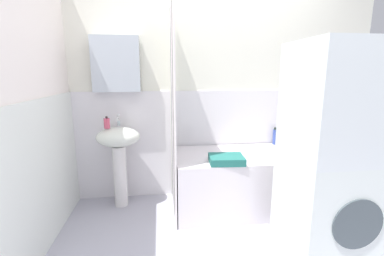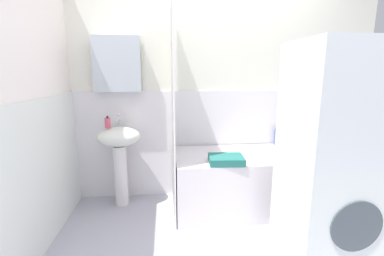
{
  "view_description": "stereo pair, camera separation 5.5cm",
  "coord_description": "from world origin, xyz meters",
  "px_view_note": "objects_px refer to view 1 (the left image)",
  "views": [
    {
      "loc": [
        -0.63,
        -1.71,
        1.4
      ],
      "look_at": [
        -0.31,
        0.79,
        0.88
      ],
      "focal_mm": 25.16,
      "sensor_mm": 36.0,
      "label": 1
    },
    {
      "loc": [
        -0.57,
        -1.72,
        1.4
      ],
      "look_at": [
        -0.31,
        0.79,
        0.88
      ],
      "focal_mm": 25.16,
      "sensor_mm": 36.0,
      "label": 2
    }
  ],
  "objects_px": {
    "body_wash_bottle": "(286,137)",
    "lotion_bottle": "(275,136)",
    "sink": "(119,149)",
    "washer_dryer_stack": "(334,156)",
    "soap_dispenser": "(107,123)",
    "bathtub": "(242,180)",
    "towel_folded": "(226,159)"
  },
  "relations": [
    {
      "from": "body_wash_bottle",
      "to": "towel_folded",
      "type": "height_order",
      "value": "body_wash_bottle"
    },
    {
      "from": "soap_dispenser",
      "to": "washer_dryer_stack",
      "type": "distance_m",
      "value": 2.03
    },
    {
      "from": "sink",
      "to": "lotion_bottle",
      "type": "bearing_deg",
      "value": 4.47
    },
    {
      "from": "body_wash_bottle",
      "to": "soap_dispenser",
      "type": "bearing_deg",
      "value": -175.37
    },
    {
      "from": "washer_dryer_stack",
      "to": "soap_dispenser",
      "type": "bearing_deg",
      "value": 150.56
    },
    {
      "from": "sink",
      "to": "towel_folded",
      "type": "distance_m",
      "value": 1.12
    },
    {
      "from": "bathtub",
      "to": "washer_dryer_stack",
      "type": "bearing_deg",
      "value": -64.92
    },
    {
      "from": "sink",
      "to": "lotion_bottle",
      "type": "xyz_separation_m",
      "value": [
        1.75,
        0.14,
        0.05
      ]
    },
    {
      "from": "body_wash_bottle",
      "to": "lotion_bottle",
      "type": "distance_m",
      "value": 0.13
    },
    {
      "from": "bathtub",
      "to": "towel_folded",
      "type": "xyz_separation_m",
      "value": [
        -0.25,
        -0.25,
        0.32
      ]
    },
    {
      "from": "sink",
      "to": "bathtub",
      "type": "distance_m",
      "value": 1.33
    },
    {
      "from": "soap_dispenser",
      "to": "towel_folded",
      "type": "xyz_separation_m",
      "value": [
        1.12,
        -0.4,
        -0.29
      ]
    },
    {
      "from": "soap_dispenser",
      "to": "washer_dryer_stack",
      "type": "relative_size",
      "value": 0.08
    },
    {
      "from": "sink",
      "to": "towel_folded",
      "type": "bearing_deg",
      "value": -22.76
    },
    {
      "from": "sink",
      "to": "lotion_bottle",
      "type": "height_order",
      "value": "sink"
    },
    {
      "from": "lotion_bottle",
      "to": "washer_dryer_stack",
      "type": "relative_size",
      "value": 0.12
    },
    {
      "from": "body_wash_bottle",
      "to": "lotion_bottle",
      "type": "height_order",
      "value": "lotion_bottle"
    },
    {
      "from": "sink",
      "to": "washer_dryer_stack",
      "type": "bearing_deg",
      "value": -31.55
    },
    {
      "from": "body_wash_bottle",
      "to": "bathtub",
      "type": "bearing_deg",
      "value": -152.79
    },
    {
      "from": "soap_dispenser",
      "to": "bathtub",
      "type": "height_order",
      "value": "soap_dispenser"
    },
    {
      "from": "body_wash_bottle",
      "to": "washer_dryer_stack",
      "type": "xyz_separation_m",
      "value": [
        -0.21,
        -1.16,
        0.14
      ]
    },
    {
      "from": "bathtub",
      "to": "body_wash_bottle",
      "type": "relative_size",
      "value": 8.25
    },
    {
      "from": "soap_dispenser",
      "to": "bathtub",
      "type": "relative_size",
      "value": 0.09
    },
    {
      "from": "bathtub",
      "to": "towel_folded",
      "type": "distance_m",
      "value": 0.48
    },
    {
      "from": "towel_folded",
      "to": "washer_dryer_stack",
      "type": "distance_m",
      "value": 0.89
    },
    {
      "from": "bathtub",
      "to": "soap_dispenser",
      "type": "bearing_deg",
      "value": 173.73
    },
    {
      "from": "soap_dispenser",
      "to": "towel_folded",
      "type": "distance_m",
      "value": 1.23
    },
    {
      "from": "towel_folded",
      "to": "washer_dryer_stack",
      "type": "bearing_deg",
      "value": -42.81
    },
    {
      "from": "sink",
      "to": "soap_dispenser",
      "type": "distance_m",
      "value": 0.3
    },
    {
      "from": "body_wash_bottle",
      "to": "lotion_bottle",
      "type": "relative_size",
      "value": 0.87
    },
    {
      "from": "lotion_bottle",
      "to": "towel_folded",
      "type": "height_order",
      "value": "lotion_bottle"
    },
    {
      "from": "bathtub",
      "to": "body_wash_bottle",
      "type": "distance_m",
      "value": 0.77
    }
  ]
}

